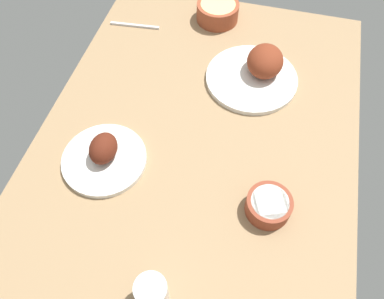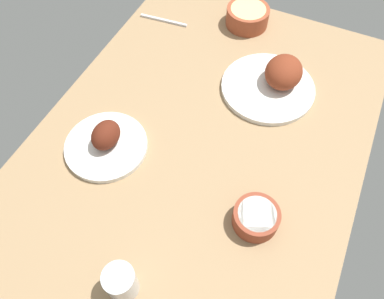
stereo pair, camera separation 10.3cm
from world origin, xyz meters
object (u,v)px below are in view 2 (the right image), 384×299
Objects in this scene: plate_far_side at (106,142)px; fork_loose at (164,20)px; bowl_potatoes at (247,16)px; bowl_cream at (256,217)px; water_tumbler at (121,282)px; plate_center_main at (275,80)px.

plate_far_side is 55.90cm from fork_loose.
plate_far_side is 68.13cm from bowl_potatoes.
plate_far_side is 1.55× the size of bowl_potatoes.
fork_loose is (11.11, -27.53, -3.08)cm from bowl_potatoes.
water_tumbler reaches higher than bowl_cream.
water_tumbler is at bearing -38.03° from bowl_cream.
bowl_potatoes is 29.84cm from fork_loose.
plate_center_main is 54.26cm from plate_far_side.
plate_far_side is at bearing -14.43° from bowl_potatoes.
fork_loose is (-58.57, -55.67, -2.36)cm from bowl_cream.
water_tumbler is 0.52× the size of fork_loose.
bowl_potatoes is at bearing -163.46° from fork_loose.
bowl_cream is at bearing 128.11° from fork_loose.
plate_center_main reaches higher than bowl_cream.
water_tumbler is at bearing 37.41° from plate_far_side.
plate_center_main is 1.25× the size of plate_far_side.
bowl_potatoes is 0.84× the size of fork_loose.
plate_far_side reaches higher than fork_loose.
plate_far_side is at bearing -94.70° from bowl_cream.
plate_center_main is 30.90cm from bowl_potatoes.
plate_center_main reaches higher than fork_loose.
bowl_potatoes is (-65.97, 16.98, 1.21)cm from plate_far_side.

